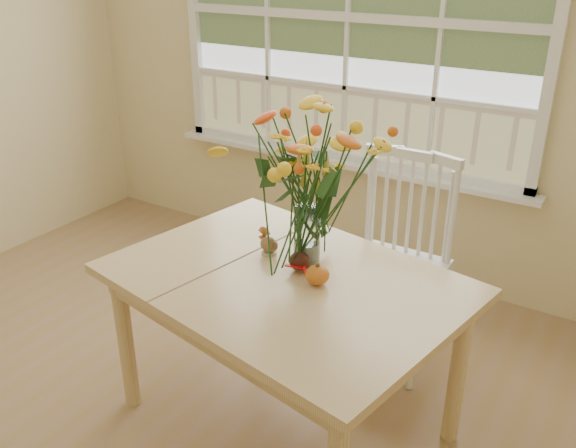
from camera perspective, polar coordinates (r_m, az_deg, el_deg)
The scene contains 8 objects.
wall_back at distance 3.72m, azimuth 5.76°, elevation 15.72°, with size 4.00×0.02×2.70m, color beige.
window at distance 3.66m, azimuth 5.60°, elevation 18.45°, with size 2.42×0.12×1.74m.
dining_table at distance 2.47m, azimuth -0.25°, elevation -6.75°, with size 1.52×1.20×0.73m.
windsor_chair at distance 3.03m, azimuth 10.34°, elevation -2.31°, with size 0.48×0.46×1.02m.
flower_vase at distance 2.38m, azimuth 1.88°, elevation 4.21°, with size 0.51×0.51×0.61m.
pumpkin at distance 2.35m, azimuth 2.76°, elevation -4.86°, with size 0.09×0.09×0.07m, color #D24E18.
turkey_figurine at distance 2.57m, azimuth -1.78°, elevation -1.95°, with size 0.09×0.07×0.10m.
dark_gourd at distance 2.45m, azimuth 1.07°, elevation -3.56°, with size 0.13×0.11×0.08m.
Camera 1 is at (1.63, -1.04, 1.93)m, focal length 38.00 mm.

